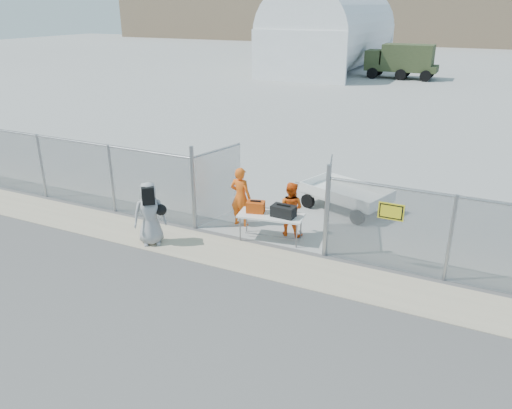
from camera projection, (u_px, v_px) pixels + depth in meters
The scene contains 14 objects.
ground at pixel (221, 273), 12.31m from camera, with size 160.00×160.00×0.00m, color #474444.
tarmac_inside at pixel (437, 74), 47.46m from camera, with size 160.00×80.00×0.01m, color #9E9F9A.
dirt_strip at pixel (240, 256), 13.14m from camera, with size 44.00×1.60×0.01m, color #BFB08F.
distant_hills at pixel (507, 16), 73.92m from camera, with size 140.00×6.00×9.00m, color #7F684F, non-canonical shape.
chain_link_fence at pixel (256, 204), 13.57m from camera, with size 40.00×0.20×2.20m, color gray, non-canonical shape.
quonset_hangar at pixel (332, 28), 48.29m from camera, with size 9.00×18.00×8.00m, color white, non-canonical shape.
folding_table at pixel (271, 227), 13.91m from camera, with size 1.80×0.75×0.76m, color white, non-canonical shape.
orange_bag at pixel (256, 207), 13.89m from camera, with size 0.50×0.33×0.31m, color #CD450D.
black_duffel at pixel (283, 211), 13.60m from camera, with size 0.65×0.38×0.31m, color black.
security_worker_left at pixel (241, 197), 14.66m from camera, with size 0.66×0.43×1.80m, color #FF6013.
security_worker_right at pixel (290, 209), 14.07m from camera, with size 0.77×0.60×1.59m, color #FF6013.
visitor at pixel (150, 214), 13.51m from camera, with size 0.87×0.57×1.78m, color #999999.
utility_trailer at pixel (346, 197), 15.99m from camera, with size 3.48×1.79×0.84m, color white, non-canonical shape.
military_truck at pixel (402, 62), 43.93m from camera, with size 6.15×2.27×2.93m, color #384324, non-canonical shape.
Camera 1 is at (5.43, -9.36, 6.17)m, focal length 35.00 mm.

